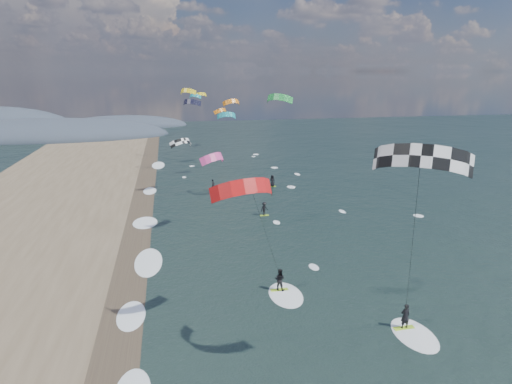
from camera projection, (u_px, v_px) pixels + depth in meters
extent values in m
plane|color=black|center=(309.00, 346.00, 27.29)|extent=(260.00, 260.00, 0.00)
cube|color=#382D23|center=(127.00, 290.00, 34.40)|extent=(3.00, 240.00, 0.00)
ellipsoid|color=#3D4756|center=(46.00, 137.00, 113.82)|extent=(64.00, 24.00, 10.00)
ellipsoid|color=#3D4756|center=(123.00, 127.00, 136.15)|extent=(40.00, 18.00, 7.00)
cube|color=#A7DB26|center=(404.00, 328.00, 29.19)|extent=(1.47, 0.44, 0.06)
imported|color=black|center=(405.00, 316.00, 28.94)|extent=(0.67, 0.44, 1.81)
ellipsoid|color=white|center=(414.00, 335.00, 28.50)|extent=(2.60, 4.20, 0.12)
cylinder|color=black|center=(412.00, 249.00, 24.00)|extent=(0.02, 0.02, 13.99)
cube|color=#A7DB26|center=(279.00, 290.00, 34.29)|extent=(1.43, 0.44, 0.07)
imported|color=black|center=(280.00, 279.00, 34.03)|extent=(1.11, 1.05, 1.81)
ellipsoid|color=white|center=(286.00, 295.00, 33.60)|extent=(2.60, 4.20, 0.12)
cylinder|color=black|center=(267.00, 237.00, 29.53)|extent=(0.02, 0.02, 11.48)
cube|color=#A7DB26|center=(264.00, 215.00, 52.09)|extent=(1.10, 0.35, 0.05)
imported|color=black|center=(264.00, 209.00, 51.85)|extent=(1.24, 1.06, 1.66)
cube|color=#A7DB26|center=(272.00, 186.00, 65.18)|extent=(1.10, 0.35, 0.05)
imported|color=black|center=(272.00, 181.00, 64.93)|extent=(1.03, 0.98, 1.77)
cube|color=#A7DB26|center=(213.00, 191.00, 62.66)|extent=(1.10, 0.35, 0.05)
imported|color=black|center=(213.00, 185.00, 62.42)|extent=(0.71, 0.76, 1.75)
ellipsoid|color=white|center=(140.00, 315.00, 30.86)|extent=(2.40, 5.40, 0.11)
ellipsoid|color=white|center=(145.00, 262.00, 39.34)|extent=(2.40, 5.40, 0.11)
ellipsoid|color=white|center=(149.00, 222.00, 49.71)|extent=(2.40, 5.40, 0.11)
ellipsoid|color=white|center=(153.00, 191.00, 62.91)|extent=(2.40, 5.40, 0.11)
ellipsoid|color=white|center=(155.00, 165.00, 79.88)|extent=(2.40, 5.40, 0.11)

